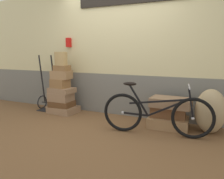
{
  "coord_description": "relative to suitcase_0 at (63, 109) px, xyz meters",
  "views": [
    {
      "loc": [
        1.76,
        -3.43,
        1.33
      ],
      "look_at": [
        0.07,
        0.29,
        0.62
      ],
      "focal_mm": 35.48,
      "sensor_mm": 36.0,
      "label": 1
    }
  ],
  "objects": [
    {
      "name": "station_building",
      "position": [
        1.15,
        0.45,
        1.22
      ],
      "size": [
        7.31,
        0.74,
        2.58
      ],
      "color": "slate",
      "rests_on": "ground"
    },
    {
      "name": "suitcase_0",
      "position": [
        0.0,
        0.0,
        0.0
      ],
      "size": [
        0.63,
        0.5,
        0.14
      ],
      "primitive_type": "cube",
      "rotation": [
        0.0,
        0.0,
        -0.08
      ],
      "color": "#937051",
      "rests_on": "ground"
    },
    {
      "name": "burlap_sack",
      "position": [
        2.93,
        -0.01,
        0.29
      ],
      "size": [
        0.48,
        0.41,
        0.73
      ],
      "primitive_type": "ellipsoid",
      "color": "tan",
      "rests_on": "ground"
    },
    {
      "name": "suitcase_2",
      "position": [
        -0.04,
        -0.02,
        0.28
      ],
      "size": [
        0.47,
        0.37,
        0.18
      ],
      "primitive_type": "cube",
      "rotation": [
        0.0,
        0.0,
        0.01
      ],
      "color": "#937051",
      "rests_on": "suitcase_1"
    },
    {
      "name": "luggage_trolley",
      "position": [
        -0.46,
        0.06,
        0.2
      ],
      "size": [
        0.42,
        0.38,
        1.24
      ],
      "color": "black",
      "rests_on": "ground"
    },
    {
      "name": "suitcase_8",
      "position": [
        2.25,
        0.02,
        0.21
      ],
      "size": [
        0.61,
        0.4,
        0.2
      ],
      "primitive_type": "cube",
      "rotation": [
        0.0,
        0.0,
        0.05
      ],
      "color": "brown",
      "rests_on": "suitcase_7"
    },
    {
      "name": "suitcase_6",
      "position": [
        0.0,
        0.0,
        0.9
      ],
      "size": [
        0.31,
        0.24,
        0.11
      ],
      "primitive_type": "cube",
      "rotation": [
        0.0,
        0.0,
        0.01
      ],
      "color": "olive",
      "rests_on": "suitcase_5"
    },
    {
      "name": "ground",
      "position": [
        1.14,
        -0.4,
        -0.1
      ],
      "size": [
        9.31,
        5.2,
        0.06
      ],
      "primitive_type": "cube",
      "color": "brown"
    },
    {
      "name": "suitcase_7",
      "position": [
        2.26,
        -0.01,
        0.02
      ],
      "size": [
        0.7,
        0.51,
        0.18
      ],
      "primitive_type": "cube",
      "rotation": [
        0.0,
        0.0,
        0.05
      ],
      "color": "#9E754C",
      "rests_on": "ground"
    },
    {
      "name": "wicker_basket",
      "position": [
        -0.01,
        -0.0,
        1.1
      ],
      "size": [
        0.27,
        0.27,
        0.28
      ],
      "primitive_type": "cylinder",
      "color": "tan",
      "rests_on": "suitcase_6"
    },
    {
      "name": "suitcase_1",
      "position": [
        -0.01,
        -0.03,
        0.13
      ],
      "size": [
        0.49,
        0.39,
        0.12
      ],
      "primitive_type": "cube",
      "rotation": [
        0.0,
        0.0,
        0.04
      ],
      "color": "brown",
      "rests_on": "suitcase_0"
    },
    {
      "name": "suitcase_9",
      "position": [
        2.3,
        -0.03,
        0.38
      ],
      "size": [
        0.7,
        0.44,
        0.16
      ],
      "primitive_type": "cube",
      "rotation": [
        0.0,
        0.0,
        -0.06
      ],
      "color": "#937051",
      "rests_on": "suitcase_8"
    },
    {
      "name": "suitcase_4",
      "position": [
        -0.04,
        -0.02,
        0.57
      ],
      "size": [
        0.37,
        0.3,
        0.19
      ],
      "primitive_type": "cube",
      "rotation": [
        0.0,
        0.0,
        -0.07
      ],
      "color": "olive",
      "rests_on": "suitcase_3"
    },
    {
      "name": "suitcase_5",
      "position": [
        -0.03,
        0.02,
        0.76
      ],
      "size": [
        0.42,
        0.33,
        0.18
      ],
      "primitive_type": "cube",
      "rotation": [
        0.0,
        0.0,
        0.1
      ],
      "color": "#9E754C",
      "rests_on": "suitcase_4"
    },
    {
      "name": "suitcase_3",
      "position": [
        -0.01,
        -0.01,
        0.43
      ],
      "size": [
        0.53,
        0.4,
        0.11
      ],
      "primitive_type": "cube",
      "rotation": [
        0.0,
        0.0,
        -0.05
      ],
      "color": "#937051",
      "rests_on": "suitcase_2"
    },
    {
      "name": "bicycle",
      "position": [
        2.14,
        -0.45,
        0.27
      ],
      "size": [
        1.74,
        0.46,
        0.84
      ],
      "color": "black",
      "rests_on": "ground"
    }
  ]
}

